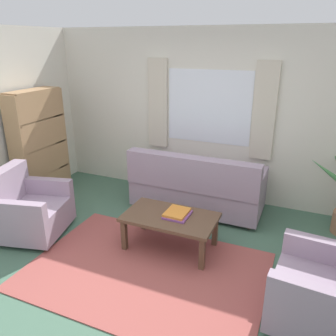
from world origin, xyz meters
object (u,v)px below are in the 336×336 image
Objects in this scene: couch at (196,187)px; bookshelf at (43,151)px; armchair_right at (329,292)px; armchair_left at (27,209)px; coffee_table at (170,220)px; book_stack_on_table at (177,213)px.

couch is 2.47m from bookshelf.
armchair_left is at bearing -87.22° from armchair_right.
armchair_left is 0.92× the size of coffee_table.
bookshelf is at bearing 11.39° from couch.
book_stack_on_table is 0.19× the size of bookshelf.
armchair_left reaches higher than book_stack_on_table.
coffee_table is 0.64× the size of bookshelf.
armchair_right is 0.83× the size of coffee_table.
bookshelf is (-2.42, 0.58, 0.39)m from coffee_table.
book_stack_on_table is (1.90, 0.47, 0.11)m from armchair_left.
bookshelf is (-2.49, 0.54, 0.31)m from book_stack_on_table.
armchair_right is at bearing -20.18° from book_stack_on_table.
armchair_right is 2.76× the size of book_stack_on_table.
armchair_left is 0.59× the size of bookshelf.
bookshelf reaches higher than coffee_table.
couch is 1.87× the size of armchair_left.
book_stack_on_table reaches higher than coffee_table.
armchair_right is at bearing 137.27° from couch.
armchair_left is 1.96m from book_stack_on_table.
couch is at bearing 95.77° from book_stack_on_table.
book_stack_on_table is 2.57m from bookshelf.
couch is 2.09× the size of armchair_right.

